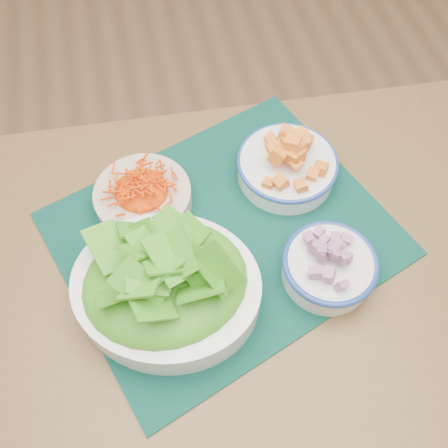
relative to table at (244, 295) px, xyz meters
name	(u,v)px	position (x,y,z in m)	size (l,w,h in m)	color
ground	(195,329)	(-0.09, 0.18, -0.64)	(4.00, 4.00, 0.00)	#9E724C
table	(244,295)	(0.00, 0.00, 0.00)	(1.15, 0.80, 0.75)	brown
placemat	(224,234)	(-0.02, 0.07, 0.11)	(0.54, 0.44, 0.00)	black
carrot_bowl	(142,194)	(-0.15, 0.17, 0.14)	(0.21, 0.21, 0.07)	beige
squash_bowl	(288,162)	(0.12, 0.17, 0.15)	(0.23, 0.23, 0.08)	white
lettuce_bowl	(166,282)	(-0.13, -0.03, 0.17)	(0.36, 0.33, 0.13)	white
onion_bowl	(329,265)	(0.13, -0.04, 0.15)	(0.19, 0.19, 0.08)	silver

